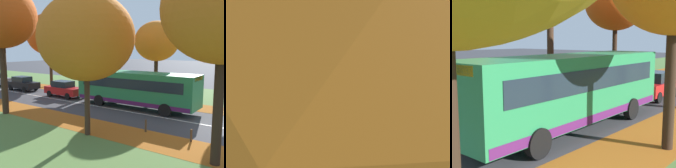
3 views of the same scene
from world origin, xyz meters
The scene contains 16 objects.
leaf_litter_left centered at (-4.60, 14.00, 0.01)m, with size 2.80×60.00×0.00m, color #9E5619.
grass_verge_right centered at (9.20, 20.00, 0.00)m, with size 12.00×90.00×0.01m, color #517538.
leaf_litter_right centered at (4.60, 14.00, 0.01)m, with size 2.80×60.00×0.00m, color #9E5619.
road_centre_line centered at (0.00, 20.00, 0.00)m, with size 0.12×80.00×0.01m, color silver.
tree_left_nearest centered at (-5.61, 0.61, 6.53)m, with size 5.03×5.03×8.82m.
tree_left_near centered at (-5.97, 7.62, 5.55)m, with size 5.39×5.39×7.98m.
tree_left_mid centered at (-6.03, 15.93, 7.22)m, with size 5.22×5.22×9.62m.
tree_right_near centered at (5.42, 9.17, 5.54)m, with size 4.14×4.14×7.44m.
tree_right_mid centered at (5.45, 16.10, 7.56)m, with size 6.23×6.23×10.39m.
tree_right_far centered at (5.93, 24.72, 6.64)m, with size 5.98×5.98×9.35m.
bollard_second centered at (-3.54, 2.41, 0.34)m, with size 0.12×0.12×0.68m, color #4C3823.
bollard_third centered at (-3.56, 5.16, 0.37)m, with size 0.12×0.12×0.75m, color #4C3823.
streetlamp_right centered at (3.67, 15.91, 3.74)m, with size 1.89×0.28×6.00m.
bus centered at (1.49, 9.00, 1.70)m, with size 2.80×10.44×2.98m.
car_red_lead centered at (1.32, 17.41, 0.81)m, with size 1.83×4.22×1.62m.
car_black_following centered at (1.30, 24.35, 0.81)m, with size 1.85×4.24×1.62m.
Camera 1 is at (-16.82, -2.21, 4.99)m, focal length 42.00 mm.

